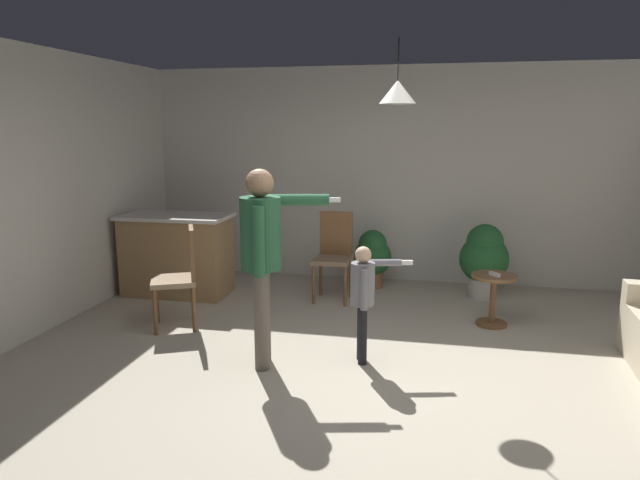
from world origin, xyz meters
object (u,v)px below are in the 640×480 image
object	(u,v)px
kitchen_counter	(177,254)
spare_remote_on_table	(495,274)
person_adult	(263,246)
side_table_by_couch	(493,294)
potted_plant_corner	(372,256)
person_child	(364,291)
dining_chair_near_wall	(334,253)
dining_chair_by_counter	(181,273)
potted_plant_by_wall	(484,257)

from	to	relation	value
kitchen_counter	spare_remote_on_table	distance (m)	3.59
person_adult	side_table_by_couch	bearing A→B (deg)	113.21
person_adult	potted_plant_corner	xyz separation A→B (m)	(0.61, 2.52, -0.62)
person_child	side_table_by_couch	bearing A→B (deg)	121.66
kitchen_counter	dining_chair_near_wall	bearing A→B (deg)	5.33
side_table_by_couch	dining_chair_by_counter	xyz separation A→B (m)	(-3.01, -0.67, 0.22)
kitchen_counter	potted_plant_corner	bearing A→B (deg)	18.67
spare_remote_on_table	potted_plant_corner	bearing A→B (deg)	138.43
potted_plant_by_wall	spare_remote_on_table	xyz separation A→B (m)	(0.02, -1.02, 0.06)
dining_chair_near_wall	spare_remote_on_table	world-z (taller)	dining_chair_near_wall
potted_plant_by_wall	dining_chair_by_counter	bearing A→B (deg)	-151.25
person_child	potted_plant_by_wall	xyz separation A→B (m)	(1.12, 2.13, -0.15)
person_adult	dining_chair_by_counter	distance (m)	1.37
side_table_by_couch	person_adult	world-z (taller)	person_adult
dining_chair_by_counter	potted_plant_corner	bearing A→B (deg)	-68.36
dining_chair_near_wall	potted_plant_by_wall	distance (m)	1.74
person_child	dining_chair_near_wall	xyz separation A→B (m)	(-0.56, 1.71, -0.07)
dining_chair_by_counter	dining_chair_near_wall	world-z (taller)	same
person_child	person_adult	bearing A→B (deg)	-87.14
kitchen_counter	dining_chair_near_wall	distance (m)	1.86
potted_plant_corner	side_table_by_couch	bearing A→B (deg)	-40.35
person_adult	dining_chair_near_wall	size ratio (longest dim) A/B	1.64
kitchen_counter	person_adult	xyz separation A→B (m)	(1.62, -1.77, 0.54)
person_child	spare_remote_on_table	world-z (taller)	person_child
potted_plant_corner	potted_plant_by_wall	bearing A→B (deg)	-7.09
dining_chair_near_wall	person_adult	bearing A→B (deg)	84.45
dining_chair_near_wall	potted_plant_corner	distance (m)	0.71
dining_chair_near_wall	potted_plant_by_wall	world-z (taller)	dining_chair_near_wall
dining_chair_near_wall	potted_plant_corner	size ratio (longest dim) A/B	1.40
potted_plant_corner	spare_remote_on_table	bearing A→B (deg)	-41.57
person_child	potted_plant_by_wall	distance (m)	2.41
kitchen_counter	spare_remote_on_table	size ratio (longest dim) A/B	9.69
person_adult	potted_plant_by_wall	distance (m)	3.09
potted_plant_corner	potted_plant_by_wall	world-z (taller)	potted_plant_by_wall
person_adult	dining_chair_by_counter	size ratio (longest dim) A/B	1.64
dining_chair_by_counter	kitchen_counter	bearing A→B (deg)	2.20
dining_chair_near_wall	spare_remote_on_table	bearing A→B (deg)	161.84
person_child	potted_plant_by_wall	bearing A→B (deg)	138.63
person_adult	potted_plant_by_wall	xyz separation A→B (m)	(1.92, 2.36, -0.54)
kitchen_counter	side_table_by_couch	size ratio (longest dim) A/B	2.42
kitchen_counter	potted_plant_by_wall	world-z (taller)	kitchen_counter
kitchen_counter	person_adult	size ratio (longest dim) A/B	0.77
dining_chair_near_wall	potted_plant_corner	bearing A→B (deg)	-121.69
dining_chair_by_counter	dining_chair_near_wall	bearing A→B (deg)	-72.22
side_table_by_couch	dining_chair_near_wall	size ratio (longest dim) A/B	0.52
kitchen_counter	person_child	world-z (taller)	person_child
dining_chair_by_counter	dining_chair_near_wall	distance (m)	1.79
person_adult	spare_remote_on_table	distance (m)	2.41
person_child	potted_plant_corner	world-z (taller)	person_child
potted_plant_corner	spare_remote_on_table	xyz separation A→B (m)	(1.33, -1.18, 0.14)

